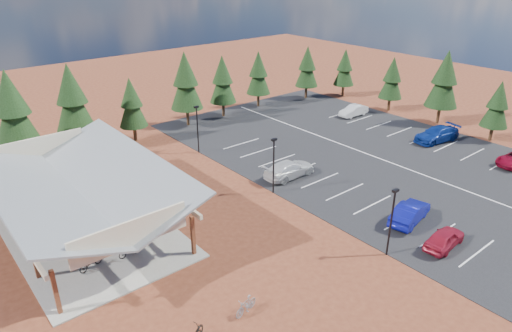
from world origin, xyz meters
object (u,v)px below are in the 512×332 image
bike_13 (246,306)px  car_3 (289,169)px  car_0 (444,238)px  car_7 (437,134)px  car_9 (354,111)px  bike_6 (112,207)px  trash_bin_1 (173,210)px  bike_5 (130,207)px  bike_0 (91,262)px  bike_1 (63,247)px  bike_14 (202,191)px  lamp_post_1 (274,162)px  bike_2 (63,225)px  car_1 (410,213)px  bike_4 (129,251)px  lamp_post_2 (197,126)px  bike_3 (16,196)px  bike_pavilion (77,183)px  trash_bin_0 (182,208)px  lamp_post_0 (392,218)px  bike_7 (80,186)px

bike_13 → car_3: size_ratio=0.33×
car_0 → car_7: car_7 is taller
car_9 → bike_6: bearing=-81.7°
trash_bin_1 → car_7: car_7 is taller
bike_5 → car_3: size_ratio=0.32×
bike_0 → bike_1: bearing=-2.4°
car_0 → trash_bin_1: bearing=33.0°
bike_14 → car_0: 19.80m
lamp_post_1 → bike_2: size_ratio=2.81×
car_1 → bike_2: bearing=42.0°
bike_4 → car_7: bearing=-91.9°
car_1 → car_9: 26.48m
lamp_post_2 → bike_1: 19.99m
bike_4 → bike_14: size_ratio=0.87×
bike_2 → bike_4: bearing=-159.8°
trash_bin_1 → bike_0: (-7.86, -2.81, 0.13)m
car_9 → bike_4: bearing=-72.3°
bike_2 → bike_4: bike_2 is taller
bike_3 → bike_pavilion: bearing=-143.8°
lamp_post_1 → trash_bin_1: bearing=165.0°
bike_0 → bike_3: bearing=-12.1°
trash_bin_1 → car_7: bearing=-8.7°
trash_bin_0 → car_3: car_3 is taller
car_0 → bike_2: bearing=41.8°
bike_13 → car_9: size_ratio=0.42×
bike_pavilion → lamp_post_1: bearing=-18.4°
lamp_post_1 → bike_4: (-14.01, -0.81, -2.47)m
lamp_post_0 → trash_bin_0: (-7.99, 14.16, -2.53)m
lamp_post_2 → bike_2: 17.89m
bike_13 → car_0: (15.10, -3.76, 0.18)m
lamp_post_2 → car_9: lamp_post_2 is taller
bike_1 → bike_13: size_ratio=0.82×
trash_bin_1 → bike_2: 8.28m
bike_4 → bike_7: size_ratio=0.89×
trash_bin_1 → bike_7: size_ratio=0.51×
bike_pavilion → bike_0: bearing=-106.2°
car_0 → car_9: car_9 is taller
trash_bin_1 → bike_3: 13.87m
bike_7 → bike_14: 10.82m
bike_2 → bike_6: 4.01m
car_0 → car_3: 15.49m
bike_pavilion → car_1: bearing=-37.7°
bike_6 → bike_7: bearing=8.6°
bike_3 → car_0: bearing=-125.4°
bike_pavilion → lamp_post_2: 16.57m
bike_0 → car_1: 23.81m
bike_0 → car_1: car_1 is taller
bike_pavilion → trash_bin_0: size_ratio=21.56×
car_1 → car_7: car_7 is taller
bike_0 → bike_2: bearing=-19.4°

